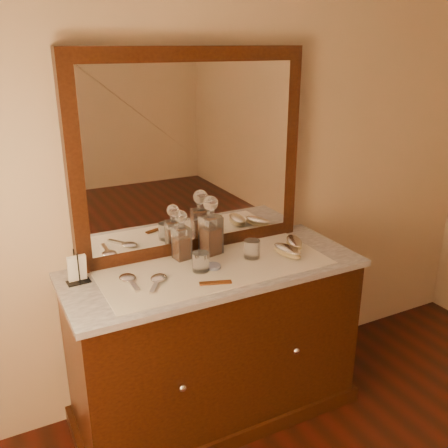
# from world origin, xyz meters

# --- Properties ---
(dresser_cabinet) EXTENTS (1.40, 0.55, 0.82)m
(dresser_cabinet) POSITION_xyz_m (0.00, 1.96, 0.41)
(dresser_cabinet) COLOR black
(dresser_cabinet) RESTS_ON floor
(dresser_plinth) EXTENTS (1.46, 0.59, 0.08)m
(dresser_plinth) POSITION_xyz_m (0.00, 1.96, 0.04)
(dresser_plinth) COLOR black
(dresser_plinth) RESTS_ON floor
(knob_left) EXTENTS (0.04, 0.04, 0.04)m
(knob_left) POSITION_xyz_m (-0.30, 1.67, 0.45)
(knob_left) COLOR silver
(knob_left) RESTS_ON dresser_cabinet
(knob_right) EXTENTS (0.04, 0.04, 0.04)m
(knob_right) POSITION_xyz_m (0.30, 1.67, 0.45)
(knob_right) COLOR silver
(knob_right) RESTS_ON dresser_cabinet
(marble_top) EXTENTS (1.44, 0.59, 0.03)m
(marble_top) POSITION_xyz_m (0.00, 1.96, 0.83)
(marble_top) COLOR silver
(marble_top) RESTS_ON dresser_cabinet
(mirror_frame) EXTENTS (1.20, 0.08, 1.00)m
(mirror_frame) POSITION_xyz_m (0.00, 2.20, 1.35)
(mirror_frame) COLOR black
(mirror_frame) RESTS_ON marble_top
(mirror_glass) EXTENTS (1.06, 0.01, 0.86)m
(mirror_glass) POSITION_xyz_m (0.00, 2.17, 1.35)
(mirror_glass) COLOR white
(mirror_glass) RESTS_ON marble_top
(lace_runner) EXTENTS (1.10, 0.45, 0.00)m
(lace_runner) POSITION_xyz_m (0.00, 1.94, 0.85)
(lace_runner) COLOR beige
(lace_runner) RESTS_ON marble_top
(pin_dish) EXTENTS (0.10, 0.10, 0.01)m
(pin_dish) POSITION_xyz_m (-0.02, 1.94, 0.86)
(pin_dish) COLOR silver
(pin_dish) RESTS_ON lace_runner
(comb) EXTENTS (0.15, 0.07, 0.01)m
(comb) POSITION_xyz_m (-0.08, 1.78, 0.86)
(comb) COLOR brown
(comb) RESTS_ON lace_runner
(napkin_rack) EXTENTS (0.10, 0.07, 0.15)m
(napkin_rack) POSITION_xyz_m (-0.62, 2.08, 0.91)
(napkin_rack) COLOR black
(napkin_rack) RESTS_ON marble_top
(decanter_left) EXTENTS (0.09, 0.09, 0.25)m
(decanter_left) POSITION_xyz_m (-0.10, 2.11, 0.95)
(decanter_left) COLOR #994716
(decanter_left) RESTS_ON lace_runner
(decanter_right) EXTENTS (0.11, 0.11, 0.30)m
(decanter_right) POSITION_xyz_m (0.05, 2.10, 0.97)
(decanter_right) COLOR #994716
(decanter_right) RESTS_ON lace_runner
(brush_near) EXTENTS (0.11, 0.19, 0.05)m
(brush_near) POSITION_xyz_m (0.38, 1.90, 0.88)
(brush_near) COLOR tan
(brush_near) RESTS_ON lace_runner
(brush_far) EXTENTS (0.13, 0.18, 0.05)m
(brush_far) POSITION_xyz_m (0.48, 1.98, 0.88)
(brush_far) COLOR tan
(brush_far) RESTS_ON lace_runner
(hand_mirror_outer) EXTENTS (0.08, 0.19, 0.02)m
(hand_mirror_outer) POSITION_xyz_m (-0.41, 1.99, 0.86)
(hand_mirror_outer) COLOR silver
(hand_mirror_outer) RESTS_ON lace_runner
(hand_mirror_inner) EXTENTS (0.14, 0.18, 0.02)m
(hand_mirror_inner) POSITION_xyz_m (-0.30, 1.92, 0.86)
(hand_mirror_inner) COLOR silver
(hand_mirror_inner) RESTS_ON lace_runner
(tumblers) EXTENTS (0.37, 0.10, 0.09)m
(tumblers) POSITION_xyz_m (0.06, 1.94, 0.90)
(tumblers) COLOR white
(tumblers) RESTS_ON lace_runner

